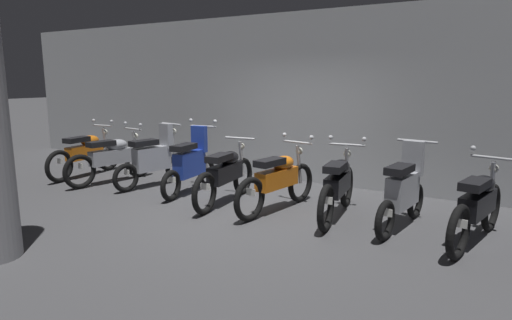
% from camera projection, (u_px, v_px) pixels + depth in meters
% --- Properties ---
extents(ground_plane, '(80.00, 80.00, 0.00)m').
position_uv_depth(ground_plane, '(241.00, 211.00, 6.78)').
color(ground_plane, '#424244').
extents(back_wall, '(16.29, 0.30, 3.28)m').
position_uv_depth(back_wall, '(309.00, 98.00, 8.58)').
color(back_wall, '#9EA0A3').
rests_on(back_wall, ground).
extents(motorbike_slot_0, '(0.59, 1.95, 1.15)m').
position_uv_depth(motorbike_slot_0, '(86.00, 153.00, 9.17)').
color(motorbike_slot_0, black).
rests_on(motorbike_slot_0, ground).
extents(motorbike_slot_1, '(0.58, 1.94, 1.15)m').
position_uv_depth(motorbike_slot_1, '(112.00, 158.00, 8.59)').
color(motorbike_slot_1, black).
rests_on(motorbike_slot_1, ground).
extents(motorbike_slot_2, '(0.57, 1.67, 1.18)m').
position_uv_depth(motorbike_slot_2, '(154.00, 159.00, 8.29)').
color(motorbike_slot_2, black).
rests_on(motorbike_slot_2, ground).
extents(motorbike_slot_3, '(0.59, 1.68, 1.29)m').
position_uv_depth(motorbike_slot_3, '(191.00, 164.00, 7.81)').
color(motorbike_slot_3, black).
rests_on(motorbike_slot_3, ground).
extents(motorbike_slot_4, '(0.56, 1.95, 1.03)m').
position_uv_depth(motorbike_slot_4, '(226.00, 174.00, 7.16)').
color(motorbike_slot_4, black).
rests_on(motorbike_slot_4, ground).
extents(motorbike_slot_5, '(0.58, 1.94, 1.15)m').
position_uv_depth(motorbike_slot_5, '(278.00, 180.00, 6.75)').
color(motorbike_slot_5, black).
rests_on(motorbike_slot_5, ground).
extents(motorbike_slot_6, '(0.59, 1.95, 1.15)m').
position_uv_depth(motorbike_slot_6, '(338.00, 185.00, 6.42)').
color(motorbike_slot_6, black).
rests_on(motorbike_slot_6, ground).
extents(motorbike_slot_7, '(0.56, 1.68, 1.18)m').
position_uv_depth(motorbike_slot_7, '(403.00, 191.00, 5.95)').
color(motorbike_slot_7, black).
rests_on(motorbike_slot_7, ground).
extents(motorbike_slot_8, '(0.63, 1.93, 1.15)m').
position_uv_depth(motorbike_slot_8, '(478.00, 205.00, 5.38)').
color(motorbike_slot_8, black).
rests_on(motorbike_slot_8, ground).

